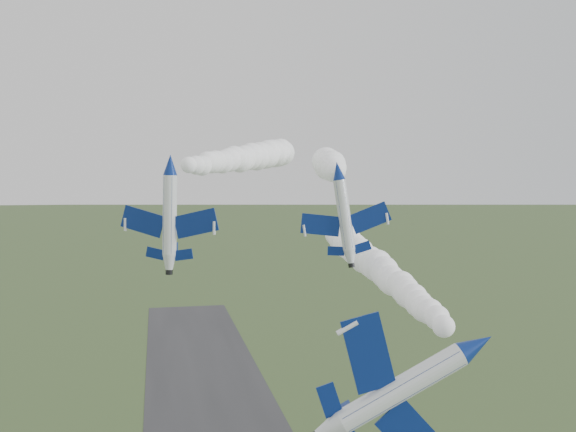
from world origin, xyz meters
name	(u,v)px	position (x,y,z in m)	size (l,w,h in m)	color
jet_lead	(478,345)	(12.10, -6.97, 29.89)	(6.05, 14.53, 10.59)	white
smoke_trail_jet_lead	(374,264)	(15.60, 24.44, 31.25)	(4.47, 54.82, 4.47)	white
jet_pair_left	(170,164)	(-8.11, 18.61, 42.80)	(10.18, 11.65, 3.01)	white
smoke_trail_jet_pair_left	(250,157)	(4.97, 52.22, 44.67)	(5.18, 66.43, 5.18)	white
jet_pair_right	(338,170)	(9.22, 17.88, 42.22)	(9.47, 11.18, 2.97)	white
smoke_trail_jet_pair_right	(331,166)	(16.44, 46.39, 43.17)	(5.33, 54.11, 5.33)	white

